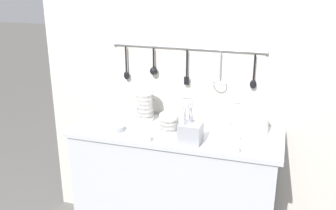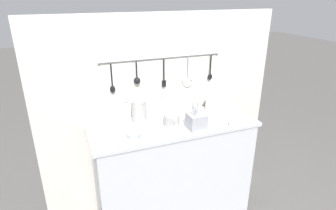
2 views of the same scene
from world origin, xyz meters
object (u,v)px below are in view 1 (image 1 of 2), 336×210
bowl_stack_nested_right (145,105)px  cutlery_caddy (190,132)px  cup_front_left (236,149)px  bowl_stack_wide_centre (169,123)px  cup_back_left (148,138)px  plate_stack (252,124)px  cup_edge_near (237,137)px  cup_beside_plates (227,123)px  steel_mixing_bowl (118,128)px

bowl_stack_nested_right → cutlery_caddy: bearing=-34.0°
bowl_stack_nested_right → cup_front_left: bowl_stack_nested_right is taller
bowl_stack_wide_centre → cup_back_left: size_ratio=2.80×
cutlery_caddy → plate_stack: bearing=38.6°
plate_stack → cutlery_caddy: size_ratio=0.75×
cup_edge_near → cup_front_left: 0.18m
cup_front_left → bowl_stack_nested_right: bearing=154.0°
cup_beside_plates → cutlery_caddy: bearing=-118.5°
bowl_stack_wide_centre → steel_mixing_bowl: bearing=-169.4°
cutlery_caddy → cup_edge_near: 0.30m
cutlery_caddy → cup_beside_plates: (0.18, 0.32, -0.04)m
steel_mixing_bowl → cup_beside_plates: bearing=22.6°
plate_stack → steel_mixing_bowl: (-0.86, -0.24, -0.04)m
bowl_stack_nested_right → cup_front_left: bearing=-26.0°
cutlery_caddy → cup_back_left: 0.27m
plate_stack → cutlery_caddy: (-0.35, -0.28, 0.01)m
plate_stack → cutlery_caddy: cutlery_caddy is taller
bowl_stack_wide_centre → cup_beside_plates: (0.34, 0.22, -0.04)m
cup_edge_near → steel_mixing_bowl: bearing=-174.6°
plate_stack → cutlery_caddy: 0.45m
cup_edge_near → cup_beside_plates: same height
cup_back_left → cup_front_left: bearing=0.0°
steel_mixing_bowl → cutlery_caddy: cutlery_caddy is taller
cup_front_left → plate_stack: bearing=80.4°
bowl_stack_nested_right → plate_stack: bearing=1.0°
cup_back_left → cup_beside_plates: same height
cutlery_caddy → cup_back_left: cutlery_caddy is taller
bowl_stack_wide_centre → cutlery_caddy: size_ratio=0.46×
cup_front_left → cup_beside_plates: same height
cup_beside_plates → cup_edge_near: bearing=-65.3°
bowl_stack_wide_centre → cup_edge_near: (0.44, 0.01, -0.04)m
bowl_stack_wide_centre → plate_stack: size_ratio=0.62×
cup_front_left → steel_mixing_bowl: bearing=172.3°
cup_back_left → cup_edge_near: bearing=18.9°
bowl_stack_wide_centre → cup_beside_plates: bowl_stack_wide_centre is taller
bowl_stack_nested_right → steel_mixing_bowl: size_ratio=2.27×
cutlery_caddy → cup_back_left: (-0.26, -0.07, -0.04)m
bowl_stack_nested_right → cup_beside_plates: (0.57, 0.06, -0.09)m
bowl_stack_wide_centre → cup_beside_plates: 0.41m
bowl_stack_wide_centre → plate_stack: (0.52, 0.18, -0.01)m
cutlery_caddy → steel_mixing_bowl: bearing=175.5°
steel_mixing_bowl → cup_back_left: (0.25, -0.11, 0.01)m
bowl_stack_nested_right → plate_stack: size_ratio=1.10×
plate_stack → cup_back_left: size_ratio=4.52×
plate_stack → cup_back_left: (-0.61, -0.35, -0.03)m
bowl_stack_wide_centre → cutlery_caddy: 0.20m
bowl_stack_nested_right → cup_edge_near: bowl_stack_nested_right is taller
cup_back_left → plate_stack: bearing=29.8°
plate_stack → cup_beside_plates: plate_stack is taller
plate_stack → cup_back_left: bearing=-150.2°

